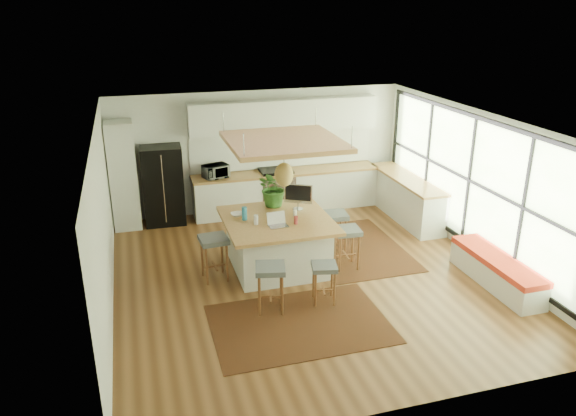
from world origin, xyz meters
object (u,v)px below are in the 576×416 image
object	(u,v)px
island	(277,243)
laptop	(278,220)
fridge	(163,182)
stool_near_left	(270,289)
stool_near_right	(324,282)
island_plant	(274,191)
microwave	(216,170)
monitor	(298,196)
stool_left_side	(215,260)
stool_right_back	(334,233)
stool_right_front	(346,249)

from	to	relation	value
island	laptop	xyz separation A→B (m)	(-0.08, -0.34, 0.58)
fridge	island	size ratio (longest dim) A/B	0.91
stool_near_left	stool_near_right	world-z (taller)	stool_near_left
island_plant	microwave	bearing A→B (deg)	110.72
laptop	monitor	size ratio (longest dim) A/B	0.65
island_plant	stool_left_side	bearing A→B (deg)	-148.26
island	stool_near_right	xyz separation A→B (m)	(0.38, -1.39, -0.11)
fridge	island	bearing A→B (deg)	-54.59
fridge	laptop	size ratio (longest dim) A/B	4.92
monitor	microwave	distance (m)	2.59
laptop	island_plant	bearing A→B (deg)	74.36
stool_right_back	stool_left_side	distance (m)	2.42
microwave	monitor	bearing A→B (deg)	-82.37
monitor	island_plant	size ratio (longest dim) A/B	0.73
microwave	island_plant	world-z (taller)	island_plant
stool_right_front	stool_right_back	xyz separation A→B (m)	(0.04, 0.72, 0.00)
island	island_plant	distance (m)	1.00
monitor	stool_right_back	bearing A→B (deg)	30.65
stool_near_right	island_plant	world-z (taller)	island_plant
stool_near_left	stool_right_front	distance (m)	1.97
stool_near_right	monitor	xyz separation A→B (m)	(0.11, 1.74, 0.83)
stool_near_right	laptop	world-z (taller)	laptop
stool_left_side	microwave	xyz separation A→B (m)	(0.51, 2.81, 0.75)
laptop	island_plant	xyz separation A→B (m)	(0.20, 0.99, 0.16)
stool_left_side	laptop	distance (m)	1.30
fridge	stool_left_side	distance (m)	2.98
stool_near_left	stool_left_side	size ratio (longest dim) A/B	0.97
stool_near_right	stool_left_side	world-z (taller)	stool_left_side
stool_right_front	island_plant	bearing A→B (deg)	136.10
stool_left_side	island_plant	xyz separation A→B (m)	(1.28, 0.79, 0.86)
island	stool_near_left	size ratio (longest dim) A/B	2.44
stool_left_side	monitor	distance (m)	1.90
stool_right_front	monitor	size ratio (longest dim) A/B	1.43
stool_right_back	stool_near_left	bearing A→B (deg)	-134.21
stool_left_side	microwave	bearing A→B (deg)	79.72
stool_near_left	island_plant	size ratio (longest dim) A/B	1.04
stool_near_left	stool_near_right	size ratio (longest dim) A/B	1.16
stool_near_left	laptop	xyz separation A→B (m)	(0.42, 1.06, 0.70)
stool_near_left	stool_left_side	world-z (taller)	stool_left_side
fridge	stool_left_side	xyz separation A→B (m)	(0.61, -2.86, -0.57)
microwave	stool_near_left	bearing A→B (deg)	-106.09
island	stool_near_right	distance (m)	1.45
stool_left_side	monitor	size ratio (longest dim) A/B	1.48
island	stool_near_left	world-z (taller)	island
island	stool_left_side	xyz separation A→B (m)	(-1.15, -0.13, -0.11)
stool_right_back	microwave	xyz separation A→B (m)	(-1.86, 2.32, 0.75)
fridge	laptop	world-z (taller)	fridge
fridge	stool_right_front	bearing A→B (deg)	-43.84
stool_right_back	monitor	xyz separation A→B (m)	(-0.73, -0.02, 0.83)
island	stool_right_front	world-z (taller)	island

